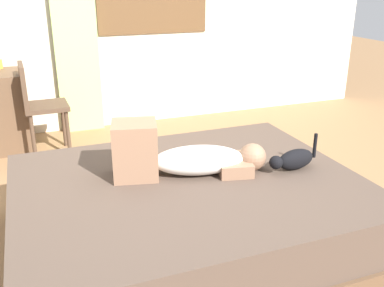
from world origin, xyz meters
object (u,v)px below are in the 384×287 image
Objects in this scene: chair_by_desk at (37,102)px; cat at (293,159)px; person_lying at (182,156)px; bed at (188,213)px.

cat is at bearing -53.83° from chair_by_desk.
person_lying is at bearing -66.63° from chair_by_desk.
chair_by_desk is (-1.43, 1.95, 0.01)m from cat.
person_lying is at bearing 89.15° from bed.
bed is at bearing -90.85° from person_lying.
person_lying is at bearing 163.95° from cat.
chair_by_desk is (-0.76, 1.76, -0.04)m from person_lying.
chair_by_desk is at bearing 113.37° from person_lying.
bed is 0.35m from person_lying.
cat is (0.67, -0.09, 0.29)m from bed.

